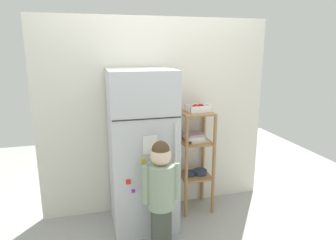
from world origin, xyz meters
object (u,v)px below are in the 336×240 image
object	(u,v)px
refrigerator	(142,150)
child_standing	(161,186)
pantry_shelf_unit	(195,152)
fruit_bin	(198,108)

from	to	relation	value
refrigerator	child_standing	world-z (taller)	refrigerator
child_standing	pantry_shelf_unit	xyz separation A→B (m)	(0.53, 0.59, 0.05)
pantry_shelf_unit	fruit_bin	distance (m)	0.48
child_standing	pantry_shelf_unit	world-z (taller)	pantry_shelf_unit
refrigerator	pantry_shelf_unit	distance (m)	0.63
refrigerator	fruit_bin	size ratio (longest dim) A/B	6.67
pantry_shelf_unit	refrigerator	bearing A→B (deg)	-168.34
refrigerator	fruit_bin	bearing A→B (deg)	11.47
pantry_shelf_unit	fruit_bin	xyz separation A→B (m)	(0.02, 0.00, 0.48)
fruit_bin	refrigerator	bearing A→B (deg)	-168.53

